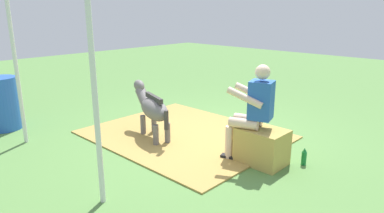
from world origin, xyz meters
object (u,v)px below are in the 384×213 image
object	(u,v)px
tent_pole_right	(17,75)
tent_pole_left	(96,106)
soda_bottle	(304,157)
hay_bale	(262,146)
person_seated	(252,108)
water_barrel	(2,104)
pony_standing	(152,108)

from	to	relation	value
tent_pole_right	tent_pole_left	bearing A→B (deg)	176.68
tent_pole_right	soda_bottle	bearing A→B (deg)	-147.98
hay_bale	tent_pole_right	size ratio (longest dim) A/B	0.29
person_seated	tent_pole_left	distance (m)	2.15
water_barrel	hay_bale	bearing A→B (deg)	-154.97
pony_standing	soda_bottle	distance (m)	2.47
pony_standing	soda_bottle	world-z (taller)	pony_standing
person_seated	tent_pole_right	size ratio (longest dim) A/B	0.62
water_barrel	soda_bottle	bearing A→B (deg)	-153.65
soda_bottle	water_barrel	distance (m)	5.13
pony_standing	water_barrel	world-z (taller)	water_barrel
hay_bale	soda_bottle	xyz separation A→B (m)	(-0.46, -0.35, -0.13)
hay_bale	pony_standing	world-z (taller)	pony_standing
tent_pole_left	tent_pole_right	world-z (taller)	same
pony_standing	tent_pole_right	bearing A→B (deg)	49.41
water_barrel	tent_pole_left	world-z (taller)	tent_pole_left
hay_bale	water_barrel	size ratio (longest dim) A/B	0.69
tent_pole_right	water_barrel	bearing A→B (deg)	-0.56
hay_bale	tent_pole_left	distance (m)	2.36
tent_pole_left	tent_pole_right	size ratio (longest dim) A/B	1.00
water_barrel	tent_pole_right	distance (m)	1.13
water_barrel	tent_pole_left	distance (m)	3.45
hay_bale	soda_bottle	distance (m)	0.59
pony_standing	tent_pole_left	size ratio (longest dim) A/B	0.59
person_seated	soda_bottle	xyz separation A→B (m)	(-0.63, -0.38, -0.65)
person_seated	soda_bottle	world-z (taller)	person_seated
water_barrel	tent_pole_left	bearing A→B (deg)	177.44
hay_bale	pony_standing	size ratio (longest dim) A/B	0.50
hay_bale	tent_pole_left	xyz separation A→B (m)	(0.73, 2.08, 0.86)
soda_bottle	water_barrel	bearing A→B (deg)	26.35
person_seated	water_barrel	bearing A→B (deg)	25.51
hay_bale	tent_pole_right	xyz separation A→B (m)	(3.19, 1.93, 0.86)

